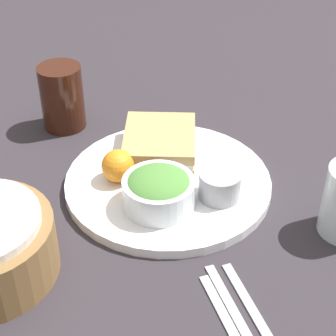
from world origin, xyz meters
TOP-DOWN VIEW (x-y plane):
  - ground_plane at (0.00, 0.00)m, footprint 4.00×4.00m
  - plate at (0.00, 0.00)m, footprint 0.32×0.32m
  - sandwich at (0.07, -0.01)m, footprint 0.16×0.15m
  - salad_bowl at (-0.06, 0.03)m, footprint 0.11×0.11m
  - dressing_cup at (-0.06, -0.06)m, footprint 0.06×0.06m
  - orange_wedge at (0.02, 0.07)m, footprint 0.05×0.05m
  - drink_glass at (0.23, 0.12)m, footprint 0.08×0.08m
  - fork at (-0.28, -0.02)m, footprint 0.19×0.02m
  - knife at (-0.28, -0.00)m, footprint 0.20×0.02m
  - spoon at (-0.28, 0.01)m, footprint 0.17×0.01m

SIDE VIEW (x-z plane):
  - ground_plane at x=0.00m, z-range 0.00..0.00m
  - fork at x=-0.28m, z-range 0.00..0.01m
  - knife at x=-0.28m, z-range 0.00..0.01m
  - spoon at x=-0.28m, z-range 0.00..0.01m
  - plate at x=0.00m, z-range 0.00..0.02m
  - dressing_cup at x=-0.06m, z-range 0.02..0.06m
  - sandwich at x=0.07m, z-range 0.02..0.06m
  - orange_wedge at x=0.02m, z-range 0.02..0.07m
  - salad_bowl at x=-0.06m, z-range 0.02..0.07m
  - drink_glass at x=0.23m, z-range 0.00..0.12m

